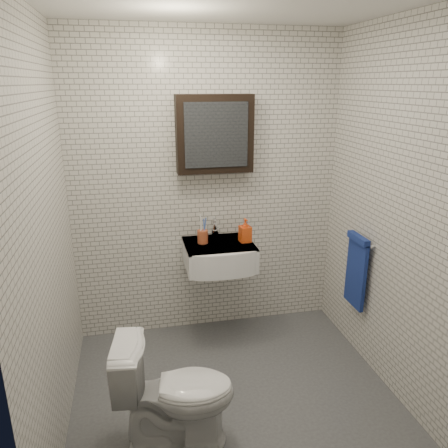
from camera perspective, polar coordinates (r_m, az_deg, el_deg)
The scene contains 9 objects.
ground at distance 3.27m, azimuth 1.38°, elevation -21.47°, with size 2.20×2.00×0.01m, color #47494F.
room_shell at distance 2.60m, azimuth 1.62°, elevation 4.26°, with size 2.22×2.02×2.51m.
washbasin at distance 3.51m, azimuth -0.53°, elevation -4.19°, with size 0.55×0.50×0.20m.
faucet at distance 3.63m, azimuth -1.16°, elevation -0.69°, with size 0.06×0.20×0.15m.
mirror_cabinet at distance 3.46m, azimuth -1.23°, elevation 11.65°, with size 0.60×0.15×0.60m.
towel_rail at distance 3.52m, azimuth 16.92°, elevation -5.51°, with size 0.09×0.30×0.58m.
toothbrush_cup at distance 3.51m, azimuth -2.81°, elevation -1.56°, with size 0.11×0.11×0.23m.
soap_bottle at distance 3.52m, azimuth 2.78°, elevation -0.83°, with size 0.09×0.09×0.19m, color orange.
toilet at distance 2.77m, azimuth -6.35°, elevation -20.93°, with size 0.39×0.69×0.70m, color white.
Camera 1 is at (-0.60, -2.45, 2.09)m, focal length 35.00 mm.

